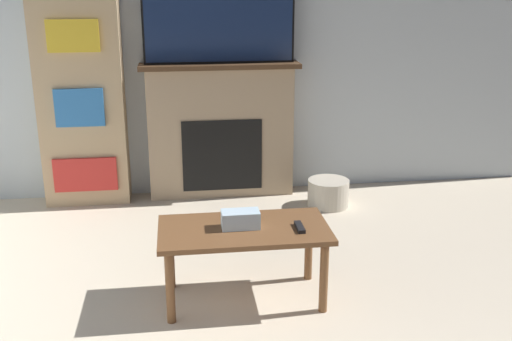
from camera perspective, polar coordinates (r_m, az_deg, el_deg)
The scene contains 8 objects.
wall_back at distance 5.24m, azimuth -2.37°, elevation 12.41°, with size 6.15×0.06×2.70m.
fireplace at distance 5.21m, azimuth -3.37°, elevation 3.86°, with size 1.35×0.28×1.17m.
tv at distance 5.05m, azimuth -3.54°, elevation 13.99°, with size 1.25×0.03×0.68m.
coffee_table at distance 3.51m, azimuth -1.16°, elevation -6.44°, with size 0.99×0.52×0.46m.
tissue_box at distance 3.47m, azimuth -1.49°, elevation -4.66°, with size 0.22×0.12×0.10m.
remote_control at distance 3.47m, azimuth 4.18°, elevation -5.40°, with size 0.04×0.15×0.02m.
bookshelf at distance 5.18m, azimuth -16.25°, elevation 6.05°, with size 0.69×0.29×1.70m.
storage_basket at distance 5.09m, azimuth 6.90°, elevation -2.13°, with size 0.35×0.35×0.23m.
Camera 1 is at (-0.48, -0.59, 1.84)m, focal length 42.00 mm.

